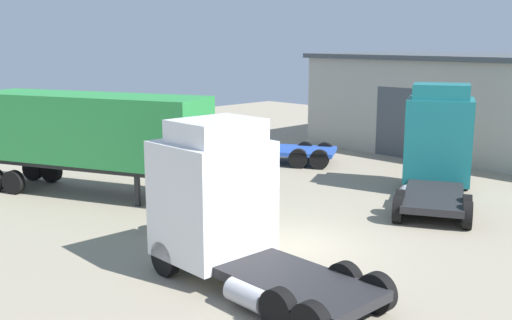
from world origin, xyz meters
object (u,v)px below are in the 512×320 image
Objects in this scene: tractor_unit_white at (223,204)px; flatbed_truck_black at (211,135)px; container_trailer_green at (89,131)px; oil_drum at (167,219)px; tractor_unit_teal at (438,143)px.

flatbed_truck_black is (-11.83, 9.75, -0.66)m from tractor_unit_white.
tractor_unit_white is 10.04m from container_trailer_green.
tractor_unit_white reaches higher than container_trailer_green.
container_trailer_green is at bearing -8.94° from tractor_unit_white.
container_trailer_green is 6.35m from oil_drum.
tractor_unit_teal is 11.15m from oil_drum.
oil_drum is (-3.59, -10.43, -1.59)m from tractor_unit_teal.
tractor_unit_white is 0.73× the size of flatbed_truck_black.
container_trailer_green is at bearing 72.17° from flatbed_truck_black.
tractor_unit_teal reaches higher than oil_drum.
flatbed_truck_black is at bearing 71.51° from tractor_unit_teal.
container_trailer_green reaches higher than oil_drum.
tractor_unit_white is 7.04× the size of oil_drum.
oil_drum is at bearing 100.58° from flatbed_truck_black.
tractor_unit_teal reaches higher than tractor_unit_white.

